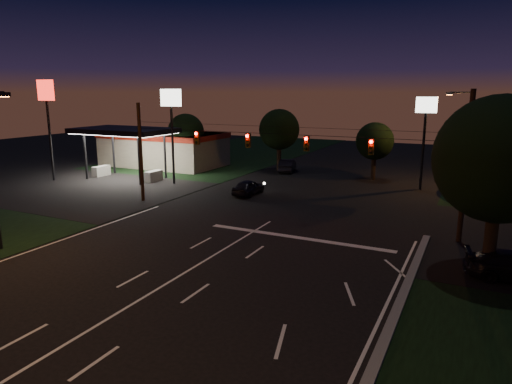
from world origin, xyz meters
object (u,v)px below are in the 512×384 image
Objects in this scene: tree_right_near at (500,161)px; car_oncoming_b at (287,165)px; utility_pole_right at (458,242)px; car_oncoming_a at (248,187)px.

tree_right_near reaches higher than car_oncoming_b.
car_oncoming_a is at bearing 160.92° from utility_pole_right.
tree_right_near is at bearing -72.47° from utility_pole_right.
tree_right_near reaches higher than utility_pole_right.
car_oncoming_b is at bearing -83.25° from car_oncoming_a.
car_oncoming_a is at bearing 150.10° from tree_right_near.
tree_right_near is (1.53, -4.83, 5.68)m from utility_pole_right.
tree_right_near is 31.34m from car_oncoming_b.
tree_right_near is 2.04× the size of car_oncoming_b.
car_oncoming_b is (-20.27, 23.38, -4.97)m from tree_right_near.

